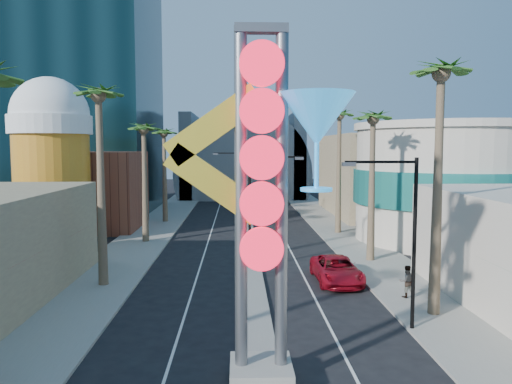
# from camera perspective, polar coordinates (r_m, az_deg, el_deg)

# --- Properties ---
(sidewalk_west) EXTENTS (5.00, 100.00, 0.15)m
(sidewalk_west) POSITION_cam_1_polar(r_m,az_deg,el_deg) (50.51, -12.01, -4.55)
(sidewalk_west) COLOR gray
(sidewalk_west) RESTS_ON ground
(sidewalk_east) EXTENTS (5.00, 100.00, 0.15)m
(sidewalk_east) POSITION_cam_1_polar(r_m,az_deg,el_deg) (50.81, 9.67, -4.45)
(sidewalk_east) COLOR gray
(sidewalk_east) RESTS_ON ground
(median) EXTENTS (1.60, 84.00, 0.15)m
(median) POSITION_cam_1_polar(r_m,az_deg,el_deg) (52.72, -1.19, -4.03)
(median) COLOR gray
(median) RESTS_ON ground
(hotel_tower) EXTENTS (20.00, 20.00, 50.00)m
(hotel_tower) POSITION_cam_1_polar(r_m,az_deg,el_deg) (71.31, -20.38, 18.22)
(hotel_tower) COLOR black
(hotel_tower) RESTS_ON ground
(brick_filler_west) EXTENTS (10.00, 10.00, 8.00)m
(brick_filler_west) POSITION_cam_1_polar(r_m,az_deg,el_deg) (54.40, -18.30, 0.16)
(brick_filler_west) COLOR brown
(brick_filler_west) RESTS_ON ground
(filler_east) EXTENTS (10.00, 20.00, 10.00)m
(filler_east) POSITION_cam_1_polar(r_m,az_deg,el_deg) (64.37, 13.06, 1.90)
(filler_east) COLOR #907A5D
(filler_east) RESTS_ON ground
(beer_mug) EXTENTS (7.00, 7.00, 14.50)m
(beer_mug) POSITION_cam_1_polar(r_m,az_deg,el_deg) (46.93, -22.33, 3.99)
(beer_mug) COLOR orange
(beer_mug) RESTS_ON ground
(turquoise_building) EXTENTS (16.60, 16.60, 10.60)m
(turquoise_building) POSITION_cam_1_polar(r_m,az_deg,el_deg) (47.99, 20.99, 0.95)
(turquoise_building) COLOR beige
(turquoise_building) RESTS_ON ground
(canopy) EXTENTS (22.00, 16.00, 22.00)m
(canopy) POSITION_cam_1_polar(r_m,az_deg,el_deg) (86.15, -1.55, 2.35)
(canopy) COLOR slate
(canopy) RESTS_ON ground
(neon_sign) EXTENTS (6.53, 2.60, 12.55)m
(neon_sign) POSITION_cam_1_polar(r_m,az_deg,el_deg) (17.12, 3.34, 1.30)
(neon_sign) COLOR gray
(neon_sign) RESTS_ON ground
(streetlight_0) EXTENTS (3.79, 0.25, 8.00)m
(streetlight_0) POSITION_cam_1_polar(r_m,az_deg,el_deg) (34.25, 0.18, -0.87)
(streetlight_0) COLOR black
(streetlight_0) RESTS_ON ground
(streetlight_1) EXTENTS (3.79, 0.25, 8.00)m
(streetlight_1) POSITION_cam_1_polar(r_m,az_deg,el_deg) (58.15, -1.83, 1.59)
(streetlight_1) COLOR black
(streetlight_1) RESTS_ON ground
(streetlight_2) EXTENTS (3.45, 0.25, 8.00)m
(streetlight_2) POSITION_cam_1_polar(r_m,az_deg,el_deg) (23.57, 16.60, -3.92)
(streetlight_2) COLOR black
(streetlight_2) RESTS_ON ground
(palm_1) EXTENTS (2.40, 2.40, 12.70)m
(palm_1) POSITION_cam_1_polar(r_m,az_deg,el_deg) (31.23, -17.53, 9.25)
(palm_1) COLOR brown
(palm_1) RESTS_ON ground
(palm_2) EXTENTS (2.40, 2.40, 11.20)m
(palm_2) POSITION_cam_1_polar(r_m,az_deg,el_deg) (44.81, -12.70, 6.31)
(palm_2) COLOR brown
(palm_2) RESTS_ON ground
(palm_3) EXTENTS (2.40, 2.40, 11.20)m
(palm_3) POSITION_cam_1_polar(r_m,az_deg,el_deg) (56.65, -10.46, 6.07)
(palm_3) COLOR brown
(palm_3) RESTS_ON ground
(palm_5) EXTENTS (2.40, 2.40, 13.20)m
(palm_5) POSITION_cam_1_polar(r_m,az_deg,el_deg) (26.12, 20.36, 11.01)
(palm_5) COLOR brown
(palm_5) RESTS_ON ground
(palm_6) EXTENTS (2.40, 2.40, 11.70)m
(palm_6) POSITION_cam_1_polar(r_m,az_deg,el_deg) (37.38, 13.23, 7.25)
(palm_6) COLOR brown
(palm_6) RESTS_ON ground
(palm_7) EXTENTS (2.40, 2.40, 12.70)m
(palm_7) POSITION_cam_1_polar(r_m,az_deg,el_deg) (49.09, 9.53, 7.82)
(palm_7) COLOR brown
(palm_7) RESTS_ON ground
(red_pickup) EXTENTS (2.74, 5.77, 1.59)m
(red_pickup) POSITION_cam_1_polar(r_m,az_deg,el_deg) (32.04, 9.20, -8.77)
(red_pickup) COLOR #B10D1F
(red_pickup) RESTS_ON ground
(pedestrian_b) EXTENTS (0.93, 0.76, 1.79)m
(pedestrian_b) POSITION_cam_1_polar(r_m,az_deg,el_deg) (29.28, 16.83, -9.75)
(pedestrian_b) COLOR gray
(pedestrian_b) RESTS_ON sidewalk_east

